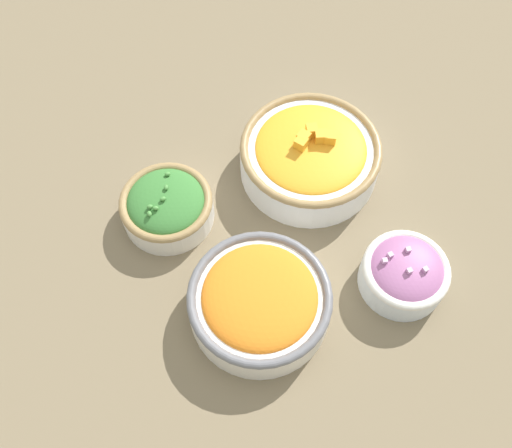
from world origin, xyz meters
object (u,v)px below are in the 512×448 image
at_px(bowl_squash, 310,156).
at_px(bowl_red_onion, 405,273).
at_px(bowl_broccoli, 167,205).
at_px(bowl_carrots, 260,301).

bearing_deg(bowl_squash, bowl_red_onion, -68.90).
relative_size(bowl_broccoli, bowl_carrots, 0.71).
bearing_deg(bowl_carrots, bowl_red_onion, 1.08).
xyz_separation_m(bowl_red_onion, bowl_carrots, (-0.19, -0.00, 0.00)).
bearing_deg(bowl_broccoli, bowl_red_onion, -29.06).
distance_m(bowl_squash, bowl_broccoli, 0.22).
distance_m(bowl_squash, bowl_carrots, 0.23).
bearing_deg(bowl_red_onion, bowl_carrots, -178.92).
bearing_deg(bowl_carrots, bowl_broccoli, 120.78).
height_order(bowl_squash, bowl_broccoli, bowl_squash).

